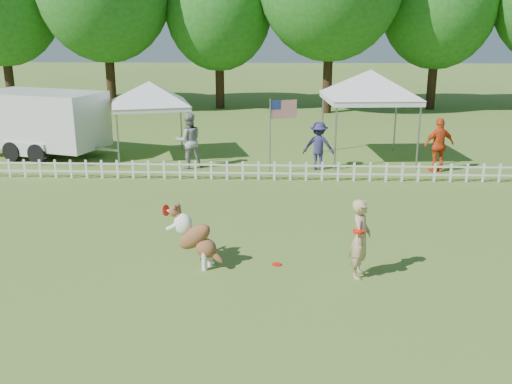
% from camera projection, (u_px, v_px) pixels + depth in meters
% --- Properties ---
extents(ground, '(120.00, 120.00, 0.00)m').
position_uv_depth(ground, '(259.00, 274.00, 11.33)').
color(ground, '#446720').
rests_on(ground, ground).
extents(picket_fence, '(22.00, 0.08, 0.60)m').
position_uv_depth(picket_fence, '(266.00, 171.00, 17.95)').
color(picket_fence, silver).
rests_on(picket_fence, ground).
extents(handler, '(0.54, 0.67, 1.58)m').
position_uv_depth(handler, '(360.00, 239.00, 11.00)').
color(handler, tan).
rests_on(handler, ground).
extents(dog, '(1.28, 0.86, 1.26)m').
position_uv_depth(dog, '(195.00, 237.00, 11.53)').
color(dog, brown).
rests_on(dog, ground).
extents(frisbee_on_turf, '(0.24, 0.24, 0.02)m').
position_uv_depth(frisbee_on_turf, '(277.00, 264.00, 11.75)').
color(frisbee_on_turf, red).
rests_on(frisbee_on_turf, ground).
extents(canopy_tent_left, '(3.25, 3.25, 2.72)m').
position_uv_depth(canopy_tent_left, '(151.00, 121.00, 20.61)').
color(canopy_tent_left, silver).
rests_on(canopy_tent_left, ground).
extents(canopy_tent_right, '(3.28, 3.28, 3.14)m').
position_uv_depth(canopy_tent_right, '(368.00, 117.00, 20.21)').
color(canopy_tent_right, silver).
rests_on(canopy_tent_right, ground).
extents(cargo_trailer, '(5.98, 3.97, 2.42)m').
position_uv_depth(cargo_trailer, '(44.00, 123.00, 20.96)').
color(cargo_trailer, silver).
rests_on(cargo_trailer, ground).
extents(flag_pole, '(0.93, 0.42, 2.49)m').
position_uv_depth(flag_pole, '(270.00, 138.00, 18.23)').
color(flag_pole, gray).
rests_on(flag_pole, ground).
extents(spectator_a, '(1.09, 0.97, 1.88)m').
position_uv_depth(spectator_a, '(189.00, 141.00, 19.30)').
color(spectator_a, '#98989D').
rests_on(spectator_a, ground).
extents(spectator_b, '(1.09, 0.67, 1.63)m').
position_uv_depth(spectator_b, '(318.00, 146.00, 19.11)').
color(spectator_b, navy).
rests_on(spectator_b, ground).
extents(spectator_c, '(1.14, 0.69, 1.81)m').
position_uv_depth(spectator_c, '(439.00, 145.00, 18.77)').
color(spectator_c, '#DE481A').
rests_on(spectator_c, ground).
extents(tree_far_left, '(6.60, 6.60, 11.00)m').
position_uv_depth(tree_far_left, '(1.00, 8.00, 31.36)').
color(tree_far_left, '#205B1A').
rests_on(tree_far_left, ground).
extents(tree_center_left, '(6.00, 6.00, 9.80)m').
position_uv_depth(tree_center_left, '(219.00, 20.00, 31.57)').
color(tree_center_left, '#205B1A').
rests_on(tree_center_left, ground).
extents(tree_right, '(6.20, 6.20, 10.40)m').
position_uv_depth(tree_right, '(438.00, 14.00, 31.04)').
color(tree_right, '#205B1A').
rests_on(tree_right, ground).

